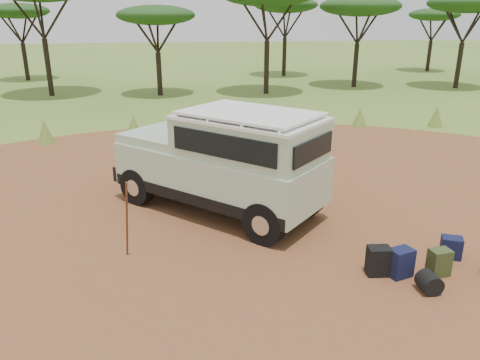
{
  "coord_description": "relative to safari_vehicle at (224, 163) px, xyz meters",
  "views": [
    {
      "loc": [
        -1.8,
        -8.59,
        4.34
      ],
      "look_at": [
        -0.3,
        0.64,
        1.0
      ],
      "focal_mm": 35.0,
      "sensor_mm": 36.0,
      "label": 1
    }
  ],
  "objects": [
    {
      "name": "ground",
      "position": [
        0.55,
        -1.36,
        -1.16
      ],
      "size": [
        140.0,
        140.0,
        0.0
      ],
      "primitive_type": "plane",
      "color": "#55782A",
      "rests_on": "ground"
    },
    {
      "name": "dirt_clearing",
      "position": [
        0.55,
        -1.36,
        -1.16
      ],
      "size": [
        23.0,
        23.0,
        0.01
      ],
      "primitive_type": "cylinder",
      "color": "brown",
      "rests_on": "ground"
    },
    {
      "name": "grass_fringe",
      "position": [
        0.66,
        7.31,
        -0.76
      ],
      "size": [
        36.6,
        1.6,
        0.9
      ],
      "color": "#55782A",
      "rests_on": "ground"
    },
    {
      "name": "acacia_treeline",
      "position": [
        1.3,
        18.45,
        3.71
      ],
      "size": [
        46.7,
        13.2,
        6.26
      ],
      "color": "black",
      "rests_on": "ground"
    },
    {
      "name": "safari_vehicle",
      "position": [
        0.0,
        0.0,
        0.0
      ],
      "size": [
        4.85,
        4.82,
        2.41
      ],
      "rotation": [
        0.0,
        0.0,
        -0.78
      ],
      "color": "#A5BDA2",
      "rests_on": "ground"
    },
    {
      "name": "walking_staff",
      "position": [
        -2.04,
        -1.95,
        -0.37
      ],
      "size": [
        0.17,
        0.35,
        1.58
      ],
      "primitive_type": "cylinder",
      "rotation": [
        0.2,
        0.0,
        0.39
      ],
      "color": "brown",
      "rests_on": "ground"
    },
    {
      "name": "backpack_black",
      "position": [
        2.29,
        -3.23,
        -0.9
      ],
      "size": [
        0.41,
        0.32,
        0.53
      ],
      "primitive_type": "cube",
      "rotation": [
        0.0,
        0.0,
        -0.11
      ],
      "color": "black",
      "rests_on": "ground"
    },
    {
      "name": "backpack_navy",
      "position": [
        2.64,
        -3.34,
        -0.9
      ],
      "size": [
        0.46,
        0.38,
        0.52
      ],
      "primitive_type": "cube",
      "rotation": [
        0.0,
        0.0,
        0.27
      ],
      "color": "#121639",
      "rests_on": "ground"
    },
    {
      "name": "backpack_olive",
      "position": [
        3.32,
        -3.42,
        -0.92
      ],
      "size": [
        0.38,
        0.29,
        0.49
      ],
      "primitive_type": "cube",
      "rotation": [
        0.0,
        0.0,
        0.11
      ],
      "color": "#344520",
      "rests_on": "ground"
    },
    {
      "name": "duffel_navy",
      "position": [
        3.9,
        -2.88,
        -0.96
      ],
      "size": [
        0.45,
        0.41,
        0.41
      ],
      "primitive_type": "cube",
      "rotation": [
        0.0,
        0.0,
        -0.45
      ],
      "color": "#121639",
      "rests_on": "ground"
    },
    {
      "name": "stuff_sack",
      "position": [
        2.88,
        -3.88,
        -0.99
      ],
      "size": [
        0.35,
        0.35,
        0.34
      ],
      "primitive_type": "cylinder",
      "rotation": [
        1.57,
        0.0,
        -0.0
      ],
      "color": "black",
      "rests_on": "ground"
    }
  ]
}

